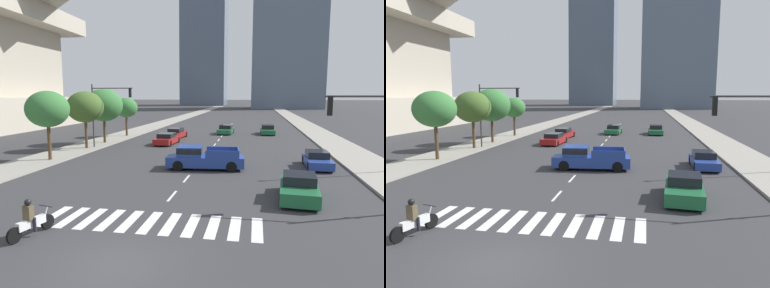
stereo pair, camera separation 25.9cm
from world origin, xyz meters
TOP-DOWN VIEW (x-y plane):
  - ground_plane at (0.00, 0.00)m, footprint 800.00×800.00m
  - sidewalk_east at (12.98, 30.00)m, footprint 4.00×260.00m
  - sidewalk_west at (-12.98, 30.00)m, footprint 4.00×260.00m
  - crosswalk_near at (0.00, 3.91)m, footprint 9.45×2.65m
  - lane_divider_center at (0.00, 31.91)m, footprint 0.14×50.00m
  - motorcycle_lead at (-4.07, 1.70)m, footprint 0.83×2.13m
  - pickup_truck at (0.48, 15.13)m, footprint 5.75×2.55m
  - sedan_red_0 at (-5.51, 33.01)m, footprint 2.17×4.76m
  - sedan_blue_1 at (8.95, 17.20)m, footprint 1.78×4.32m
  - sedan_green_2 at (0.25, 39.04)m, footprint 2.12×4.74m
  - sedan_red_3 at (-5.25, 27.36)m, footprint 2.10×4.74m
  - sedan_green_4 at (6.02, 39.52)m, footprint 1.94×4.62m
  - sedan_green_5 at (6.64, 8.53)m, footprint 2.23×4.39m
  - traffic_signal_far at (-10.27, 23.01)m, footprint 4.53×0.28m
  - street_tree_nearest at (-12.18, 15.84)m, footprint 3.45×3.45m
  - street_tree_second at (-12.18, 22.18)m, footprint 3.60×3.60m
  - street_tree_third at (-12.18, 26.47)m, footprint 4.18×4.18m
  - street_tree_fourth at (-12.18, 33.26)m, footprint 2.96×2.96m

SIDE VIEW (x-z plane):
  - ground_plane at x=0.00m, z-range 0.00..0.00m
  - lane_divider_center at x=0.00m, z-range 0.00..0.01m
  - crosswalk_near at x=0.00m, z-range 0.00..0.01m
  - sidewalk_east at x=12.98m, z-range 0.00..0.15m
  - sidewalk_west at x=-12.98m, z-range 0.00..0.15m
  - sedan_blue_1 at x=8.95m, z-range -0.05..1.18m
  - sedan_green_2 at x=0.25m, z-range -0.05..1.19m
  - sedan_green_4 at x=6.02m, z-range -0.05..1.20m
  - sedan_red_3 at x=-5.25m, z-range -0.04..1.19m
  - sedan_red_0 at x=-5.51m, z-range -0.05..1.21m
  - motorcycle_lead at x=-4.07m, z-range -0.16..1.33m
  - sedan_green_5 at x=6.64m, z-range -0.05..1.26m
  - pickup_truck at x=0.48m, z-range -0.02..1.65m
  - street_tree_fourth at x=-12.18m, z-range 1.32..6.21m
  - street_tree_second at x=-12.18m, z-range 1.41..7.02m
  - street_tree_nearest at x=-12.18m, z-range 1.46..7.05m
  - street_tree_third at x=-12.18m, z-range 1.32..7.23m
  - traffic_signal_far at x=-10.27m, z-range 1.29..7.60m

